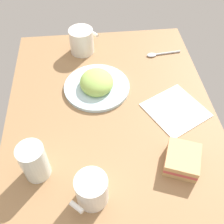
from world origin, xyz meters
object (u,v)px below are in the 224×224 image
object	(u,v)px
plate_of_food	(97,84)
sandwich_main	(182,160)
paper_napkin	(176,110)
coffee_mug_milky	(92,190)
spoon	(158,54)
coffee_mug_black	(82,41)
glass_of_milk	(35,163)

from	to	relation	value
plate_of_food	sandwich_main	xyz separation A→B (cm)	(30.50, 20.21, 0.31)
paper_napkin	coffee_mug_milky	bearing A→B (deg)	-47.05
plate_of_food	spoon	size ratio (longest dim) A/B	1.66
coffee_mug_black	paper_napkin	world-z (taller)	coffee_mug_black
spoon	paper_napkin	world-z (taller)	spoon
coffee_mug_black	glass_of_milk	size ratio (longest dim) A/B	1.01
spoon	paper_napkin	xyz separation A→B (cm)	(27.30, -0.43, -0.23)
glass_of_milk	coffee_mug_milky	bearing A→B (deg)	58.71
plate_of_food	glass_of_milk	size ratio (longest dim) A/B	2.00
coffee_mug_milky	spoon	xyz separation A→B (cm)	(-52.50, 27.51, -4.13)
coffee_mug_milky	glass_of_milk	bearing A→B (deg)	-121.29
sandwich_main	spoon	xyz separation A→B (cm)	(-45.67, 3.78, -1.82)
glass_of_milk	spoon	bearing A→B (deg)	137.12
coffee_mug_milky	paper_napkin	size ratio (longest dim) A/B	0.57
coffee_mug_milky	glass_of_milk	distance (cm)	15.90
spoon	sandwich_main	bearing A→B (deg)	-4.73
spoon	paper_napkin	size ratio (longest dim) A/B	0.81
glass_of_milk	sandwich_main	bearing A→B (deg)	87.82
coffee_mug_black	paper_napkin	xyz separation A→B (cm)	(32.55, 27.63, -4.54)
plate_of_food	glass_of_milk	world-z (taller)	glass_of_milk
plate_of_food	coffee_mug_black	xyz separation A→B (cm)	(-20.42, -4.07, 2.80)
sandwich_main	spoon	bearing A→B (deg)	175.27
coffee_mug_milky	sandwich_main	size ratio (longest dim) A/B	0.78
spoon	glass_of_milk	bearing A→B (deg)	-42.88
coffee_mug_milky	paper_napkin	world-z (taller)	coffee_mug_milky
spoon	paper_napkin	bearing A→B (deg)	-0.90
coffee_mug_black	spoon	bearing A→B (deg)	79.41
coffee_mug_milky	glass_of_milk	world-z (taller)	glass_of_milk
sandwich_main	paper_napkin	distance (cm)	18.78
coffee_mug_black	paper_napkin	size ratio (longest dim) A/B	0.67
coffee_mug_black	paper_napkin	bearing A→B (deg)	40.33
sandwich_main	coffee_mug_black	bearing A→B (deg)	-154.50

